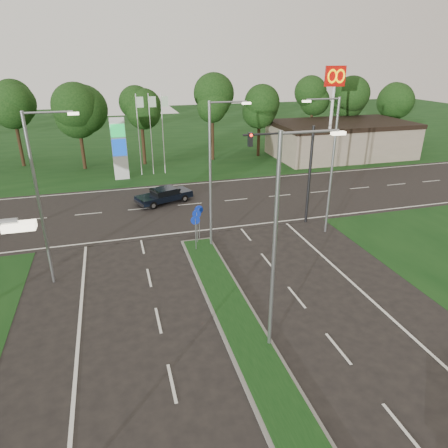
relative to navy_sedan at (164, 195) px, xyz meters
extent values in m
cube|color=#113311|center=(0.94, 30.01, -0.67)|extent=(160.00, 50.00, 0.02)
cube|color=black|center=(0.94, -0.99, -0.67)|extent=(160.00, 12.00, 0.02)
cube|color=slate|center=(0.94, -20.99, -0.61)|extent=(2.00, 26.00, 0.12)
cube|color=gray|center=(22.94, 11.01, 1.33)|extent=(16.00, 9.00, 4.00)
cylinder|color=gray|center=(1.74, -18.99, 3.83)|extent=(0.16, 0.16, 9.00)
cylinder|color=gray|center=(2.84, -18.99, 8.23)|extent=(2.20, 0.10, 0.10)
cube|color=#FFF2CC|center=(3.94, -18.99, 8.13)|extent=(0.50, 0.22, 0.12)
cylinder|color=gray|center=(1.74, -8.99, 3.83)|extent=(0.16, 0.16, 9.00)
cylinder|color=gray|center=(2.84, -8.99, 8.23)|extent=(2.20, 0.10, 0.10)
cube|color=#FFF2CC|center=(3.94, -8.99, 8.13)|extent=(0.50, 0.22, 0.12)
cube|color=#FFF2CC|center=(-5.36, -24.99, 8.13)|extent=(0.50, 0.22, 0.12)
cylinder|color=gray|center=(-7.56, -10.99, 3.83)|extent=(0.16, 0.16, 9.00)
cylinder|color=gray|center=(-6.46, -10.99, 8.23)|extent=(2.20, 0.10, 0.10)
cube|color=#FFF2CC|center=(-5.36, -10.99, 8.13)|extent=(0.50, 0.22, 0.12)
cylinder|color=gray|center=(9.94, -8.99, 3.83)|extent=(0.16, 0.16, 9.00)
cylinder|color=gray|center=(8.84, -8.99, 8.23)|extent=(2.20, 0.10, 0.10)
cube|color=#FFF2CC|center=(7.74, -8.99, 8.13)|extent=(0.50, 0.22, 0.12)
cylinder|color=black|center=(9.44, -6.99, 2.83)|extent=(0.20, 0.20, 7.00)
cylinder|color=black|center=(6.94, -6.99, 5.93)|extent=(5.00, 0.14, 0.14)
cube|color=black|center=(4.94, -6.99, 5.63)|extent=(0.28, 0.28, 0.90)
sphere|color=#FF190C|center=(4.94, -7.17, 5.93)|extent=(0.20, 0.20, 0.20)
cylinder|color=gray|center=(0.64, -9.49, 0.43)|extent=(0.06, 0.06, 2.20)
cylinder|color=#0C26A5|center=(0.64, -9.49, 1.43)|extent=(0.56, 0.04, 0.56)
cylinder|color=gray|center=(0.94, -8.49, 0.43)|extent=(0.06, 0.06, 2.20)
cylinder|color=#0C26A5|center=(0.94, -8.49, 1.43)|extent=(0.56, 0.04, 0.56)
cylinder|color=gray|center=(1.24, -7.79, 0.43)|extent=(0.06, 0.06, 2.20)
cylinder|color=#0C26A5|center=(1.24, -7.79, 1.43)|extent=(0.56, 0.04, 0.56)
cube|color=silver|center=(-3.06, 8.01, 2.33)|extent=(1.40, 0.30, 6.00)
cube|color=#0CA53F|center=(-3.06, 7.83, 4.13)|extent=(1.30, 0.08, 1.20)
cube|color=#0C3FBF|center=(-3.06, 7.83, 2.53)|extent=(1.30, 0.08, 1.60)
cylinder|color=silver|center=(-1.06, 9.01, 3.33)|extent=(0.08, 0.08, 8.00)
cube|color=#B2D8B2|center=(-0.71, 9.01, 6.53)|extent=(0.70, 0.02, 1.00)
cylinder|color=silver|center=(0.14, 9.01, 3.33)|extent=(0.08, 0.08, 8.00)
cube|color=#B2D8B2|center=(0.49, 9.01, 6.53)|extent=(0.70, 0.02, 1.00)
cylinder|color=silver|center=(1.34, 9.01, 3.33)|extent=(0.08, 0.08, 8.00)
cube|color=#B2D8B2|center=(1.69, 9.01, 6.53)|extent=(0.70, 0.02, 1.00)
cylinder|color=silver|center=(18.94, 7.01, 4.33)|extent=(0.30, 0.30, 10.00)
cube|color=#BF0C07|center=(18.94, 7.01, 8.73)|extent=(2.20, 0.35, 2.00)
torus|color=#FFC600|center=(18.49, 6.79, 8.73)|extent=(1.06, 0.16, 1.06)
torus|color=#FFC600|center=(19.39, 6.79, 8.73)|extent=(1.06, 0.16, 1.06)
cylinder|color=black|center=(0.94, 15.01, 1.53)|extent=(0.36, 0.36, 4.40)
sphere|color=black|center=(0.94, 15.01, 5.83)|extent=(6.00, 6.00, 6.00)
sphere|color=black|center=(1.24, 14.81, 6.83)|extent=(4.80, 4.80, 4.80)
cube|color=black|center=(-0.02, -0.01, -0.10)|extent=(4.86, 3.28, 0.46)
cube|color=black|center=(0.06, 0.02, 0.34)|extent=(2.40, 2.15, 0.43)
cube|color=black|center=(0.06, 0.02, 0.55)|extent=(2.03, 1.94, 0.04)
cylinder|color=black|center=(-1.08, -1.30, -0.35)|extent=(0.67, 0.41, 0.63)
cylinder|color=black|center=(-1.67, 0.28, -0.35)|extent=(0.67, 0.41, 0.63)
cylinder|color=black|center=(1.62, -0.30, -0.35)|extent=(0.67, 0.41, 0.63)
cylinder|color=black|center=(1.04, 1.28, -0.35)|extent=(0.67, 0.41, 0.63)
camera|label=1|loc=(-3.80, -31.52, 10.65)|focal=32.00mm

